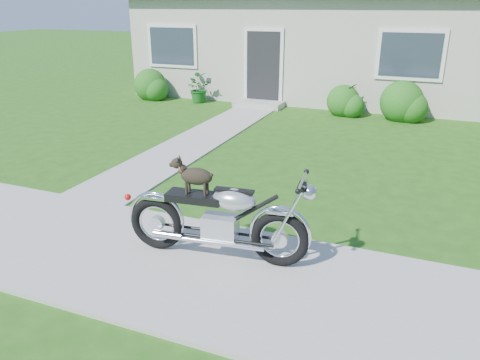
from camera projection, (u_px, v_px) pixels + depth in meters
name	position (u px, v px, depth m)	size (l,w,h in m)	color
ground	(132.00, 253.00, 5.68)	(80.00, 80.00, 0.00)	#235114
sidewalk	(132.00, 252.00, 5.67)	(24.00, 2.20, 0.04)	#9E9B93
walkway	(204.00, 137.00, 10.53)	(1.20, 8.00, 0.03)	#9E9B93
house	(338.00, 26.00, 15.30)	(12.60, 7.03, 4.50)	beige
shrub_row	(331.00, 98.00, 12.67)	(10.95, 1.10, 1.10)	#235F19
potted_plant_left	(197.00, 88.00, 14.15)	(0.77, 0.67, 0.86)	#17581B
potted_plant_right	(349.00, 100.00, 12.54)	(0.47, 0.47, 0.85)	#2C711F
motorcycle_with_dog	(219.00, 217.00, 5.35)	(2.22, 0.63, 1.18)	black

